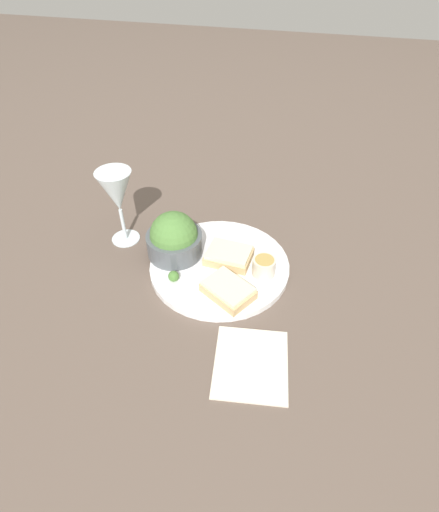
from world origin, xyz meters
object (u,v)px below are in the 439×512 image
(cheese_toast_near, at_px, (229,255))
(wine_glass, at_px, (117,194))
(napkin, at_px, (251,363))
(cheese_toast_far, at_px, (228,290))
(sauce_ramekin, at_px, (264,266))
(salad_bowl, at_px, (174,238))

(cheese_toast_near, xyz_separation_m, wine_glass, (-0.24, 0.03, 0.09))
(cheese_toast_near, xyz_separation_m, napkin, (0.09, -0.23, -0.02))
(cheese_toast_far, bearing_deg, napkin, -61.97)
(cheese_toast_near, height_order, cheese_toast_far, same)
(cheese_toast_near, height_order, wine_glass, wine_glass)
(cheese_toast_far, bearing_deg, sauce_ramekin, 52.27)
(sauce_ramekin, bearing_deg, cheese_toast_far, -127.73)
(sauce_ramekin, height_order, cheese_toast_near, sauce_ramekin)
(salad_bowl, distance_m, sauce_ramekin, 0.19)
(sauce_ramekin, height_order, wine_glass, wine_glass)
(cheese_toast_far, relative_size, napkin, 0.73)
(wine_glass, bearing_deg, cheese_toast_far, -24.81)
(salad_bowl, bearing_deg, sauce_ramekin, -5.55)
(sauce_ramekin, bearing_deg, salad_bowl, 174.45)
(salad_bowl, relative_size, wine_glass, 0.68)
(salad_bowl, distance_m, cheese_toast_near, 0.12)
(wine_glass, xyz_separation_m, napkin, (0.33, -0.25, -0.12))
(cheese_toast_near, bearing_deg, salad_bowl, -178.00)
(salad_bowl, xyz_separation_m, cheese_toast_near, (0.12, 0.00, -0.03))
(cheese_toast_near, relative_size, wine_glass, 0.56)
(sauce_ramekin, distance_m, cheese_toast_far, 0.09)
(cheese_toast_far, distance_m, wine_glass, 0.31)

